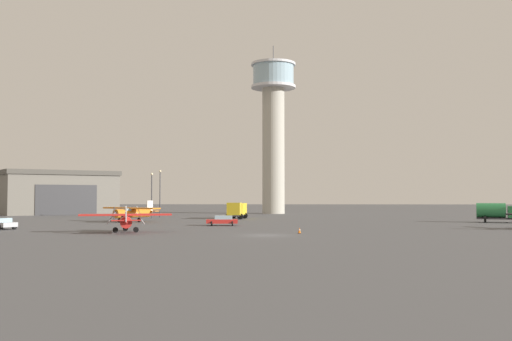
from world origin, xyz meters
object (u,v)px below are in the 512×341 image
at_px(light_post_east, 152,191).
at_px(airplane_red, 126,220).
at_px(airplane_orange, 133,212).
at_px(car_silver, 1,223).
at_px(truck_box_yellow, 237,210).
at_px(control_tower, 273,119).
at_px(truck_fuel_tanker_green, 497,212).
at_px(light_post_west, 160,189).
at_px(car_red, 223,220).
at_px(traffic_cone_near_left, 299,230).

bearing_deg(light_post_east, airplane_red, -81.69).
relative_size(airplane_orange, car_silver, 2.30).
height_order(truck_box_yellow, light_post_east, light_post_east).
relative_size(truck_box_yellow, light_post_east, 0.79).
relative_size(control_tower, truck_fuel_tanker_green, 5.79).
bearing_deg(light_post_east, light_post_west, 86.75).
bearing_deg(car_red, truck_box_yellow, -95.04).
height_order(control_tower, car_silver, control_tower).
bearing_deg(truck_fuel_tanker_green, truck_box_yellow, -178.59).
bearing_deg(car_red, light_post_west, -67.86).
height_order(airplane_orange, truck_fuel_tanker_green, airplane_orange).
distance_m(truck_box_yellow, traffic_cone_near_left, 39.44).
xyz_separation_m(control_tower, airplane_red, (-15.74, -65.81, -19.67)).
bearing_deg(truck_box_yellow, control_tower, 175.93).
bearing_deg(airplane_orange, traffic_cone_near_left, 75.98).
height_order(control_tower, truck_box_yellow, control_tower).
bearing_deg(control_tower, light_post_east, -128.16).
xyz_separation_m(airplane_red, car_silver, (-16.66, 5.45, -0.66)).
bearing_deg(truck_box_yellow, airplane_orange, -43.28).
relative_size(control_tower, traffic_cone_near_left, 56.58).
relative_size(control_tower, airplane_orange, 3.72).
relative_size(car_silver, light_post_west, 0.50).
relative_size(airplane_red, light_post_east, 1.25).
xyz_separation_m(truck_box_yellow, light_post_east, (-15.28, 1.20, 3.26)).
distance_m(airplane_red, traffic_cone_near_left, 19.20).
height_order(car_silver, traffic_cone_near_left, car_silver).
bearing_deg(traffic_cone_near_left, light_post_west, 118.47).
height_order(car_silver, light_post_east, light_post_east).
bearing_deg(light_post_west, airplane_orange, -90.76).
relative_size(airplane_orange, car_red, 2.34).
distance_m(car_red, traffic_cone_near_left, 18.46).
bearing_deg(airplane_orange, car_silver, 3.25).
distance_m(car_red, light_post_east, 28.45).
relative_size(control_tower, truck_box_yellow, 5.91).
height_order(control_tower, light_post_west, control_tower).
distance_m(truck_box_yellow, truck_fuel_tanker_green, 41.98).
bearing_deg(truck_box_yellow, car_silver, -31.39).
distance_m(car_silver, light_post_east, 35.18).
bearing_deg(light_post_west, traffic_cone_near_left, -61.53).
relative_size(truck_box_yellow, car_silver, 1.45).
distance_m(truck_box_yellow, car_silver, 41.39).
bearing_deg(light_post_east, car_silver, -108.39).
xyz_separation_m(airplane_orange, car_red, (14.89, -10.48, -0.78)).
height_order(light_post_east, traffic_cone_near_left, light_post_east).
distance_m(control_tower, car_red, 55.33).
xyz_separation_m(control_tower, car_silver, (-32.40, -60.37, -20.33)).
bearing_deg(airplane_red, light_post_west, -8.59).
xyz_separation_m(airplane_red, car_red, (9.32, 14.76, -0.66)).
relative_size(car_silver, traffic_cone_near_left, 6.62).
bearing_deg(truck_fuel_tanker_green, airplane_red, -134.92).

